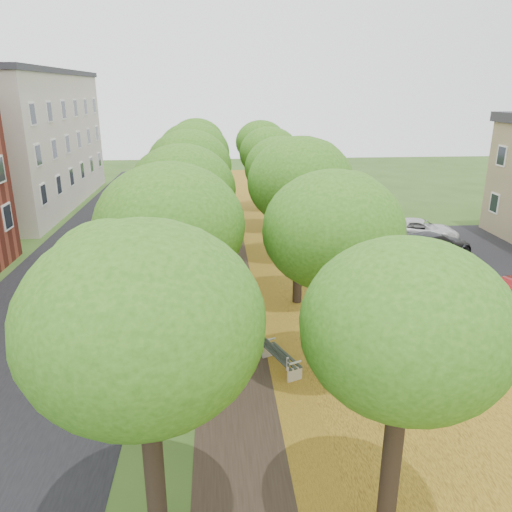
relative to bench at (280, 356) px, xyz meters
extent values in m
cube|color=black|center=(-8.64, 8.47, -0.46)|extent=(8.00, 70.00, 0.01)
cube|color=black|center=(-1.14, 8.47, -0.46)|extent=(3.20, 70.00, 0.01)
cube|color=#B58821|center=(3.86, 8.47, -0.46)|extent=(7.50, 70.00, 0.01)
cube|color=black|center=(12.36, 9.47, -0.46)|extent=(9.00, 16.00, 0.01)
cylinder|color=black|center=(-3.34, -6.53, 1.34)|extent=(0.40, 0.40, 3.61)
ellipsoid|color=#2E6114|center=(-3.34, -6.53, 4.50)|extent=(4.17, 4.17, 3.55)
cylinder|color=black|center=(-3.34, -0.53, 1.34)|extent=(0.40, 0.40, 3.61)
ellipsoid|color=#2E6114|center=(-3.34, -0.53, 4.50)|extent=(4.17, 4.17, 3.55)
cylinder|color=black|center=(-3.34, 5.47, 1.34)|extent=(0.40, 0.40, 3.61)
ellipsoid|color=#2E6114|center=(-3.34, 5.47, 4.50)|extent=(4.17, 4.17, 3.55)
cylinder|color=black|center=(-3.34, 11.47, 1.34)|extent=(0.40, 0.40, 3.61)
ellipsoid|color=#2E6114|center=(-3.34, 11.47, 4.50)|extent=(4.17, 4.17, 3.55)
cylinder|color=black|center=(-3.34, 17.47, 1.34)|extent=(0.40, 0.40, 3.61)
ellipsoid|color=#2E6114|center=(-3.34, 17.47, 4.50)|extent=(4.17, 4.17, 3.55)
cylinder|color=black|center=(-3.34, 23.47, 1.34)|extent=(0.40, 0.40, 3.61)
ellipsoid|color=#2E6114|center=(-3.34, 23.47, 4.50)|extent=(4.17, 4.17, 3.55)
cylinder|color=black|center=(1.46, -6.53, 1.34)|extent=(0.40, 0.40, 3.61)
ellipsoid|color=#2E6114|center=(1.46, -6.53, 4.50)|extent=(4.17, 4.17, 3.55)
cylinder|color=black|center=(1.46, -0.53, 1.34)|extent=(0.40, 0.40, 3.61)
ellipsoid|color=#2E6114|center=(1.46, -0.53, 4.50)|extent=(4.17, 4.17, 3.55)
cylinder|color=black|center=(1.46, 5.47, 1.34)|extent=(0.40, 0.40, 3.61)
ellipsoid|color=#2E6114|center=(1.46, 5.47, 4.50)|extent=(4.17, 4.17, 3.55)
cylinder|color=black|center=(1.46, 11.47, 1.34)|extent=(0.40, 0.40, 3.61)
ellipsoid|color=#2E6114|center=(1.46, 11.47, 4.50)|extent=(4.17, 4.17, 3.55)
cylinder|color=black|center=(1.46, 17.47, 1.34)|extent=(0.40, 0.40, 3.61)
ellipsoid|color=#2E6114|center=(1.46, 17.47, 4.50)|extent=(4.17, 4.17, 3.55)
cylinder|color=black|center=(1.46, 23.47, 1.34)|extent=(0.40, 0.40, 3.61)
ellipsoid|color=#2E6114|center=(1.46, 23.47, 4.50)|extent=(4.17, 4.17, 3.55)
cube|color=beige|center=(-18.14, 26.47, 4.53)|extent=(10.00, 20.00, 10.00)
cube|color=#242E27|center=(0.06, 0.02, 0.01)|extent=(1.16, 1.94, 0.04)
cube|color=#242E27|center=(-0.20, -0.08, 0.29)|extent=(0.75, 1.77, 0.27)
cube|color=silver|center=(0.38, -0.78, -0.23)|extent=(0.51, 0.26, 0.47)
cube|color=silver|center=(-0.27, 0.82, -0.23)|extent=(0.51, 0.26, 0.47)
cube|color=silver|center=(0.38, -0.78, 0.20)|extent=(0.46, 0.24, 0.04)
cube|color=silver|center=(-0.27, 0.82, 0.20)|extent=(0.46, 0.24, 0.04)
imported|color=#2D2D31|center=(9.86, 10.84, 0.27)|extent=(5.47, 3.97, 1.47)
imported|color=silver|center=(10.57, 14.33, 0.18)|extent=(5.13, 3.74, 1.30)
camera|label=1|loc=(-1.98, -14.62, 8.49)|focal=35.00mm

